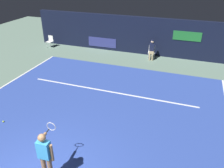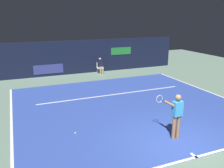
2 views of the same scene
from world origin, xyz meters
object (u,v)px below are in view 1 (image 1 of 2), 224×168
at_px(courtside_chair_near, 50,41).
at_px(tennis_ball, 3,121).
at_px(tennis_player, 45,154).
at_px(line_judge_on_chair, 152,49).

distance_m(courtside_chair_near, tennis_ball, 9.70).
bearing_deg(tennis_player, tennis_ball, 152.49).
relative_size(tennis_player, line_judge_on_chair, 1.31).
bearing_deg(tennis_ball, tennis_player, -27.51).
bearing_deg(line_judge_on_chair, tennis_ball, -115.39).
height_order(line_judge_on_chair, tennis_ball, line_judge_on_chair).
bearing_deg(line_judge_on_chair, courtside_chair_near, -179.38).
height_order(line_judge_on_chair, courtside_chair_near, line_judge_on_chair).
bearing_deg(courtside_chair_near, line_judge_on_chair, 0.62).
distance_m(tennis_player, courtside_chair_near, 12.81).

